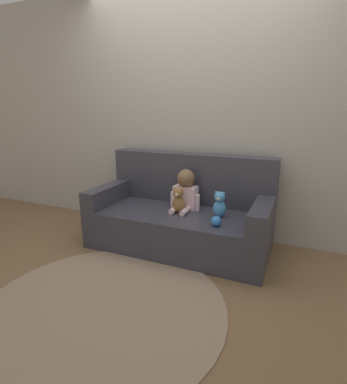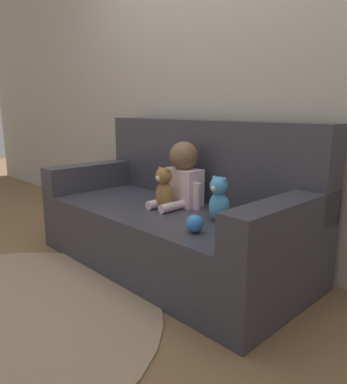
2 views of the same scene
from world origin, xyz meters
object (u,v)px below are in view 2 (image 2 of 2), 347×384
plush_toy_side (219,199)px  toy_ball (195,224)px  person_baby (182,177)px  couch (177,216)px  teddy_bear_brown (164,188)px

plush_toy_side → toy_ball: (0.04, -0.23, -0.08)m
person_baby → plush_toy_side: person_baby is taller
toy_ball → person_baby: bearing=141.6°
couch → toy_ball: size_ratio=19.60×
teddy_bear_brown → couch: bearing=96.5°
plush_toy_side → teddy_bear_brown: bearing=-174.8°
couch → toy_ball: bearing=-35.0°
couch → person_baby: bearing=32.3°
person_baby → teddy_bear_brown: person_baby is taller
person_baby → plush_toy_side: 0.39m
person_baby → teddy_bear_brown: 0.15m
couch → plush_toy_side: (0.40, -0.08, 0.20)m
teddy_bear_brown → toy_ball: size_ratio=2.84×
couch → teddy_bear_brown: (0.01, -0.12, 0.20)m
person_baby → toy_ball: (0.41, -0.33, -0.14)m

